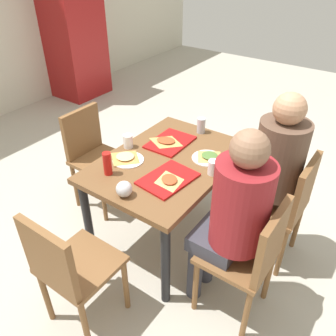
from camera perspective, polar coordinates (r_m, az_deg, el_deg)
name	(u,v)px	position (r m, az deg, el deg)	size (l,w,h in m)	color
ground_plane	(168,234)	(2.89, 0.00, -10.92)	(10.00, 10.00, 0.02)	#B2AD9E
main_table	(168,171)	(2.48, 0.00, -0.46)	(1.14, 0.80, 0.72)	brown
chair_near_left	(251,254)	(2.09, 13.58, -13.71)	(0.40, 0.40, 0.87)	brown
chair_near_right	(285,202)	(2.50, 18.85, -5.40)	(0.40, 0.40, 0.87)	brown
chair_far_side	(92,151)	(2.99, -12.39, 2.70)	(0.40, 0.40, 0.87)	brown
chair_left_end	(68,267)	(2.05, -16.18, -15.47)	(0.40, 0.40, 0.87)	brown
person_in_red	(233,212)	(1.95, 10.77, -7.22)	(0.32, 0.42, 1.28)	#383842
person_in_brown_jacket	(272,166)	(2.39, 16.80, 0.34)	(0.32, 0.42, 1.28)	#383842
tray_red_near	(168,179)	(2.22, -0.01, -1.80)	(0.36, 0.26, 0.02)	#B21414
tray_red_far	(170,142)	(2.62, 0.37, 4.29)	(0.36, 0.26, 0.02)	#B21414
paper_plate_center	(128,160)	(2.43, -6.59, 1.33)	(0.22, 0.22, 0.01)	white
paper_plate_near_edge	(207,158)	(2.45, 6.54, 1.63)	(0.22, 0.22, 0.01)	white
pizza_slice_a	(169,180)	(2.18, 0.21, -2.00)	(0.22, 0.22, 0.02)	#DBAD60
pizza_slice_b	(166,141)	(2.60, -0.35, 4.49)	(0.19, 0.23, 0.02)	tan
pizza_slice_c	(125,157)	(2.44, -7.10, 1.81)	(0.19, 0.19, 0.02)	#C68C47
pizza_slice_d	(210,156)	(2.45, 6.88, 1.98)	(0.20, 0.20, 0.02)	tan
plastic_cup_a	(128,141)	(2.57, -6.62, 4.43)	(0.07, 0.07, 0.10)	white
plastic_cup_b	(213,167)	(2.27, 7.46, 0.10)	(0.07, 0.07, 0.10)	white
soda_can	(201,125)	(2.76, 5.51, 7.02)	(0.07, 0.07, 0.12)	#B7BCC6
condiment_bottle	(107,164)	(2.27, -9.99, 0.73)	(0.06, 0.06, 0.16)	red
foil_bundle	(124,189)	(2.08, -7.28, -3.46)	(0.10, 0.10, 0.10)	silver
drink_fridge	(74,29)	(5.38, -15.34, 21.33)	(0.70, 0.60, 1.90)	maroon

